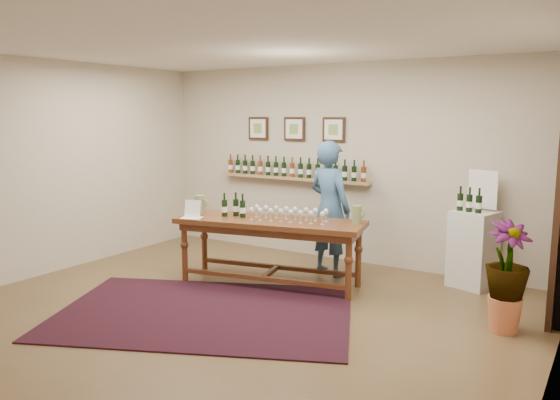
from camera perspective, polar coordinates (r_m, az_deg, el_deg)
The scene contains 14 objects.
ground at distance 6.02m, azimuth -4.15°, elevation -11.42°, with size 6.00×6.00×0.00m, color brown.
room_shell at distance 6.58m, azimuth 20.91°, elevation -0.14°, with size 6.00×6.00×6.00m.
rug at distance 5.98m, azimuth -7.89°, elevation -11.51°, with size 3.07×2.05×0.02m, color #420C0B.
tasting_table at distance 6.70m, azimuth -1.06°, elevation -3.08°, with size 2.42×1.20×0.82m.
table_glasses at distance 6.59m, azimuth 0.88°, elevation -1.46°, with size 1.19×0.27×0.16m, color silver, non-canonical shape.
table_bottles at distance 6.88m, azimuth -4.76°, elevation -0.46°, with size 0.28×0.16×0.30m, color black, non-canonical shape.
pitcher_left at distance 7.14m, azimuth -8.36°, elevation -0.45°, with size 0.15×0.15×0.24m, color #727F4F, non-canonical shape.
pitcher_right at distance 6.48m, azimuth 8.01°, elevation -1.52°, with size 0.13×0.13×0.21m, color #727F4F, non-canonical shape.
menu_card at distance 6.85m, azimuth -9.12°, elevation -0.93°, with size 0.24×0.18×0.22m, color white.
display_pedestal at distance 7.08m, azimuth 19.53°, elevation -4.85°, with size 0.47×0.47×0.93m, color silver.
pedestal_bottles at distance 6.91m, azimuth 19.19°, elevation -0.02°, with size 0.28×0.08×0.28m, color black, non-canonical shape.
info_sign at distance 7.06m, azimuth 20.44°, elevation 1.04°, with size 0.37×0.02×0.51m, color white.
potted_plant at distance 5.71m, azimuth 22.60°, elevation -7.43°, with size 0.70×0.70×0.94m.
person at distance 7.12m, azimuth 5.21°, elevation -0.88°, with size 0.64×0.42×1.76m, color #34567B.
Camera 1 is at (3.36, -4.54, 2.08)m, focal length 35.00 mm.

